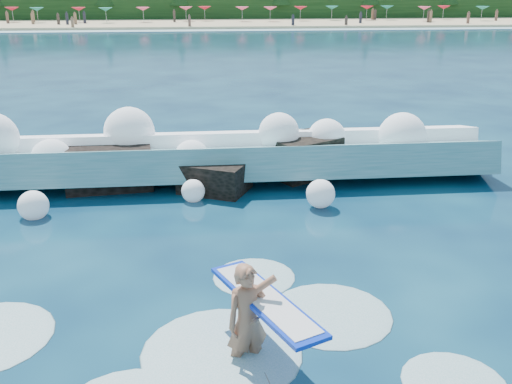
{
  "coord_description": "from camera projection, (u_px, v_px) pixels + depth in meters",
  "views": [
    {
      "loc": [
        0.31,
        -9.71,
        5.47
      ],
      "look_at": [
        1.5,
        2.0,
        1.2
      ],
      "focal_mm": 40.0,
      "sensor_mm": 36.0,
      "label": 1
    }
  ],
  "objects": [
    {
      "name": "ground",
      "position": [
        189.0,
        289.0,
        10.91
      ],
      "size": [
        200.0,
        200.0,
        0.0
      ],
      "primitive_type": "plane",
      "color": "#071E3B",
      "rests_on": "ground"
    },
    {
      "name": "treeline",
      "position": [
        193.0,
        5.0,
        92.36
      ],
      "size": [
        140.0,
        4.0,
        5.0
      ],
      "primitive_type": "cube",
      "color": "black",
      "rests_on": "ground"
    },
    {
      "name": "wet_band",
      "position": [
        194.0,
        30.0,
        73.56
      ],
      "size": [
        140.0,
        5.0,
        0.08
      ],
      "primitive_type": "cube",
      "color": "silver",
      "rests_on": "ground"
    },
    {
      "name": "beachgoers",
      "position": [
        185.0,
        19.0,
        79.69
      ],
      "size": [
        89.32,
        12.63,
        1.92
      ],
      "color": "#3F332D",
      "rests_on": "ground"
    },
    {
      "name": "beach_umbrellas",
      "position": [
        191.0,
        9.0,
        84.61
      ],
      "size": [
        111.06,
        6.34,
        0.5
      ],
      "color": "red",
      "rests_on": "ground"
    },
    {
      "name": "surfer_with_board",
      "position": [
        252.0,
        317.0,
        8.71
      ],
      "size": [
        1.6,
        3.02,
        1.9
      ],
      "color": "#A96C4F",
      "rests_on": "ground"
    },
    {
      "name": "beach",
      "position": [
        194.0,
        24.0,
        83.79
      ],
      "size": [
        140.0,
        20.0,
        0.4
      ],
      "primitive_type": "cube",
      "color": "tan",
      "rests_on": "ground"
    },
    {
      "name": "breaking_wave",
      "position": [
        169.0,
        160.0,
        16.97
      ],
      "size": [
        19.11,
        2.93,
        1.65
      ],
      "color": "teal",
      "rests_on": "ground"
    },
    {
      "name": "rock_cluster",
      "position": [
        201.0,
        168.0,
        16.71
      ],
      "size": [
        8.23,
        3.39,
        1.39
      ],
      "color": "black",
      "rests_on": "ground"
    },
    {
      "name": "wave_spray",
      "position": [
        171.0,
        144.0,
        16.69
      ],
      "size": [
        15.4,
        4.64,
        2.2
      ],
      "color": "white",
      "rests_on": "ground"
    },
    {
      "name": "surf_foam",
      "position": [
        200.0,
        346.0,
        9.19
      ],
      "size": [
        9.13,
        5.67,
        0.13
      ],
      "color": "silver",
      "rests_on": "ground"
    }
  ]
}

